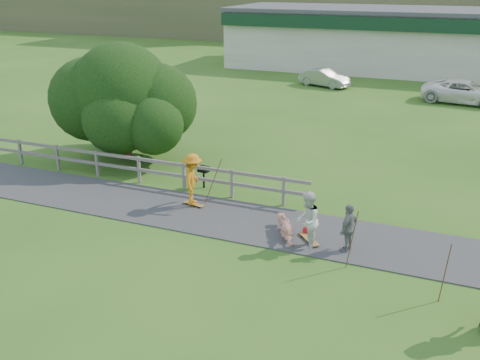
# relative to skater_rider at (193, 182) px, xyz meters

# --- Properties ---
(ground) EXTENTS (260.00, 260.00, 0.00)m
(ground) POSITION_rel_skater_rider_xyz_m (0.96, -2.02, -0.94)
(ground) COLOR #2E5919
(ground) RESTS_ON ground
(path) EXTENTS (34.00, 3.00, 0.04)m
(path) POSITION_rel_skater_rider_xyz_m (0.96, -0.52, -0.92)
(path) COLOR #313133
(path) RESTS_ON ground
(fence) EXTENTS (15.05, 0.10, 1.10)m
(fence) POSITION_rel_skater_rider_xyz_m (-3.66, 1.28, -0.21)
(fence) COLOR #67625B
(fence) RESTS_ON ground
(strip_mall) EXTENTS (32.50, 10.75, 5.10)m
(strip_mall) POSITION_rel_skater_rider_xyz_m (4.96, 32.92, 1.64)
(strip_mall) COLOR #BDB7A6
(strip_mall) RESTS_ON ground
(skater_rider) EXTENTS (1.03, 1.36, 1.87)m
(skater_rider) POSITION_rel_skater_rider_xyz_m (0.00, 0.00, 0.00)
(skater_rider) COLOR orange
(skater_rider) RESTS_ON ground
(skater_fallen) EXTENTS (1.75, 1.19, 0.64)m
(skater_fallen) POSITION_rel_skater_rider_xyz_m (3.77, -1.01, -0.61)
(skater_fallen) COLOR tan
(skater_fallen) RESTS_ON ground
(spectator_a) EXTENTS (0.78, 0.95, 1.82)m
(spectator_a) POSITION_rel_skater_rider_xyz_m (4.57, -1.50, -0.03)
(spectator_a) COLOR silver
(spectator_a) RESTS_ON ground
(spectator_b) EXTENTS (0.62, 0.97, 1.54)m
(spectator_b) POSITION_rel_skater_rider_xyz_m (5.76, -1.26, -0.16)
(spectator_b) COLOR gray
(spectator_b) RESTS_ON ground
(car_silver) EXTENTS (4.01, 2.47, 1.25)m
(car_silver) POSITION_rel_skater_rider_xyz_m (-0.87, 23.19, -0.31)
(car_silver) COLOR gray
(car_silver) RESTS_ON ground
(car_white) EXTENTS (5.54, 3.07, 1.47)m
(car_white) POSITION_rel_skater_rider_xyz_m (8.76, 21.19, -0.20)
(car_white) COLOR white
(car_white) RESTS_ON ground
(tree) EXTENTS (7.04, 7.04, 4.27)m
(tree) POSITION_rel_skater_rider_xyz_m (-5.26, 3.73, 1.20)
(tree) COLOR black
(tree) RESTS_ON ground
(bbq) EXTENTS (0.45, 0.37, 0.87)m
(bbq) POSITION_rel_skater_rider_xyz_m (-0.44, 1.77, -0.50)
(bbq) COLOR black
(bbq) RESTS_ON ground
(longboard_rider) EXTENTS (0.84, 0.35, 0.09)m
(longboard_rider) POSITION_rel_skater_rider_xyz_m (0.00, 0.00, -0.89)
(longboard_rider) COLOR olive
(longboard_rider) RESTS_ON ground
(longboard_fallen) EXTENTS (0.82, 0.85, 0.11)m
(longboard_fallen) POSITION_rel_skater_rider_xyz_m (4.57, -1.11, -0.88)
(longboard_fallen) COLOR olive
(longboard_fallen) RESTS_ON ground
(helmet) EXTENTS (0.30, 0.30, 0.30)m
(helmet) POSITION_rel_skater_rider_xyz_m (4.37, -0.66, -0.78)
(helmet) COLOR #B71218
(helmet) RESTS_ON ground
(pole_rider) EXTENTS (0.03, 0.03, 1.92)m
(pole_rider) POSITION_rel_skater_rider_xyz_m (0.60, 0.40, 0.03)
(pole_rider) COLOR brown
(pole_rider) RESTS_ON ground
(pole_spec_left) EXTENTS (0.03, 0.03, 1.81)m
(pole_spec_left) POSITION_rel_skater_rider_xyz_m (6.04, -2.20, -0.03)
(pole_spec_left) COLOR brown
(pole_spec_left) RESTS_ON ground
(pole_spec_right) EXTENTS (0.03, 0.03, 1.67)m
(pole_spec_right) POSITION_rel_skater_rider_xyz_m (8.51, -3.00, -0.10)
(pole_spec_right) COLOR brown
(pole_spec_right) RESTS_ON ground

